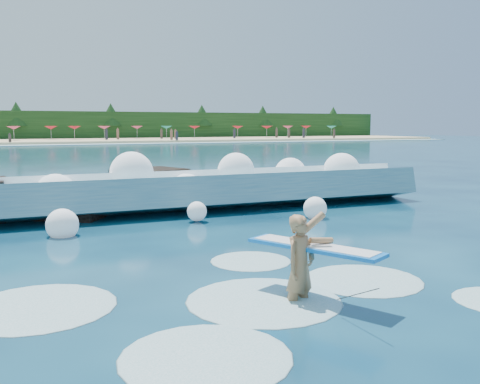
{
  "coord_description": "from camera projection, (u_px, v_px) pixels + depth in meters",
  "views": [
    {
      "loc": [
        -3.41,
        -9.0,
        2.72
      ],
      "look_at": [
        1.5,
        2.0,
        1.2
      ],
      "focal_mm": 40.0,
      "sensor_mm": 36.0,
      "label": 1
    }
  ],
  "objects": [
    {
      "name": "ground",
      "position": [
        210.0,
        273.0,
        9.88
      ],
      "size": [
        200.0,
        200.0,
        0.0
      ],
      "primitive_type": "plane",
      "color": "#07243D",
      "rests_on": "ground"
    },
    {
      "name": "breaking_wave",
      "position": [
        160.0,
        194.0,
        16.88
      ],
      "size": [
        18.05,
        2.81,
        1.56
      ],
      "color": "teal",
      "rests_on": "ground"
    },
    {
      "name": "rock_cluster",
      "position": [
        55.0,
        199.0,
        16.25
      ],
      "size": [
        8.28,
        3.5,
        1.47
      ],
      "color": "black",
      "rests_on": "ground"
    },
    {
      "name": "surf_foam",
      "position": [
        234.0,
        301.0,
        8.28
      ],
      "size": [
        8.51,
        5.69,
        0.12
      ],
      "color": "silver",
      "rests_on": "ground"
    },
    {
      "name": "wet_band",
      "position": [
        30.0,
        145.0,
        70.58
      ],
      "size": [
        140.0,
        5.0,
        0.08
      ],
      "primitive_type": "cube",
      "color": "silver",
      "rests_on": "ground"
    },
    {
      "name": "treeline",
      "position": [
        23.0,
        126.0,
        89.29
      ],
      "size": [
        140.0,
        4.0,
        5.0
      ],
      "primitive_type": "cube",
      "color": "black",
      "rests_on": "ground"
    },
    {
      "name": "beach_umbrellas",
      "position": [
        25.0,
        128.0,
        81.9
      ],
      "size": [
        111.27,
        6.65,
        0.5
      ],
      "color": "red",
      "rests_on": "ground"
    },
    {
      "name": "wave_spray",
      "position": [
        151.0,
        181.0,
        16.68
      ],
      "size": [
        15.26,
        4.64,
        2.05
      ],
      "color": "white",
      "rests_on": "ground"
    },
    {
      "name": "surfer_with_board",
      "position": [
        304.0,
        263.0,
        8.23
      ],
      "size": [
        1.47,
        2.82,
        1.64
      ],
      "color": "#A3734C",
      "rests_on": "ground"
    },
    {
      "name": "beach",
      "position": [
        26.0,
        141.0,
        80.52
      ],
      "size": [
        140.0,
        20.0,
        0.4
      ],
      "primitive_type": "cube",
      "color": "tan",
      "rests_on": "ground"
    }
  ]
}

